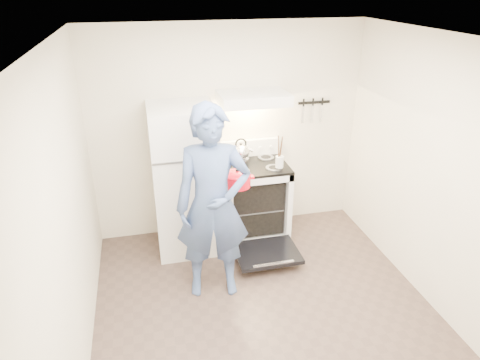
% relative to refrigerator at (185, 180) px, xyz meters
% --- Properties ---
extents(floor, '(3.60, 3.60, 0.00)m').
position_rel_refrigerator_xyz_m(floor, '(0.58, -1.45, -0.85)').
color(floor, '#4E3C34').
rests_on(floor, ground).
extents(back_wall, '(3.20, 0.02, 2.50)m').
position_rel_refrigerator_xyz_m(back_wall, '(0.58, 0.35, 0.40)').
color(back_wall, '#EDE0C5').
rests_on(back_wall, ground).
extents(refrigerator, '(0.70, 0.70, 1.70)m').
position_rel_refrigerator_xyz_m(refrigerator, '(0.00, 0.00, 0.00)').
color(refrigerator, white).
rests_on(refrigerator, floor).
extents(stove_body, '(0.76, 0.65, 0.92)m').
position_rel_refrigerator_xyz_m(stove_body, '(0.81, 0.02, -0.39)').
color(stove_body, white).
rests_on(stove_body, floor).
extents(cooktop, '(0.76, 0.65, 0.03)m').
position_rel_refrigerator_xyz_m(cooktop, '(0.81, 0.02, 0.09)').
color(cooktop, black).
rests_on(cooktop, stove_body).
extents(backsplash, '(0.76, 0.07, 0.20)m').
position_rel_refrigerator_xyz_m(backsplash, '(0.81, 0.31, 0.20)').
color(backsplash, white).
rests_on(backsplash, cooktop).
extents(oven_door, '(0.70, 0.54, 0.04)m').
position_rel_refrigerator_xyz_m(oven_door, '(0.81, -0.57, -0.72)').
color(oven_door, black).
rests_on(oven_door, floor).
extents(oven_rack, '(0.60, 0.52, 0.01)m').
position_rel_refrigerator_xyz_m(oven_rack, '(0.81, 0.02, -0.41)').
color(oven_rack, slate).
rests_on(oven_rack, stove_body).
extents(range_hood, '(0.76, 0.50, 0.12)m').
position_rel_refrigerator_xyz_m(range_hood, '(0.81, 0.10, 0.86)').
color(range_hood, white).
rests_on(range_hood, back_wall).
extents(knife_strip, '(0.40, 0.02, 0.03)m').
position_rel_refrigerator_xyz_m(knife_strip, '(1.63, 0.33, 0.70)').
color(knife_strip, black).
rests_on(knife_strip, back_wall).
extents(pizza_stone, '(0.35, 0.35, 0.02)m').
position_rel_refrigerator_xyz_m(pizza_stone, '(0.91, -0.01, -0.40)').
color(pizza_stone, '#8E6747').
rests_on(pizza_stone, oven_rack).
extents(tea_kettle, '(0.25, 0.20, 0.30)m').
position_rel_refrigerator_xyz_m(tea_kettle, '(0.67, 0.10, 0.25)').
color(tea_kettle, silver).
rests_on(tea_kettle, cooktop).
extents(utensil_jar, '(0.10, 0.10, 0.13)m').
position_rel_refrigerator_xyz_m(utensil_jar, '(1.05, -0.19, 0.20)').
color(utensil_jar, silver).
rests_on(utensil_jar, cooktop).
extents(person, '(0.76, 0.54, 1.94)m').
position_rel_refrigerator_xyz_m(person, '(0.17, -0.87, 0.12)').
color(person, '#334C6F').
rests_on(person, floor).
extents(dutch_oven, '(0.34, 0.27, 0.23)m').
position_rel_refrigerator_xyz_m(dutch_oven, '(0.48, -0.56, 0.20)').
color(dutch_oven, red).
rests_on(dutch_oven, person).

